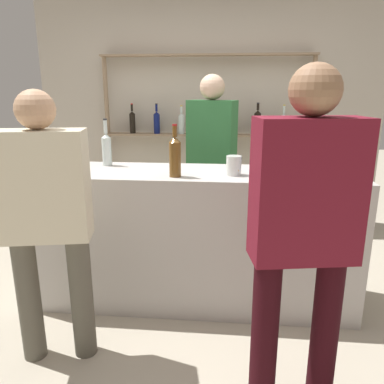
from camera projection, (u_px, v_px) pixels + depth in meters
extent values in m
plane|color=#B2A893|center=(192.00, 298.00, 2.94)|extent=(16.00, 16.00, 0.00)
cube|color=#B7B2AD|center=(192.00, 238.00, 2.80)|extent=(2.36, 0.61, 1.01)
cube|color=#B2A899|center=(207.00, 105.00, 4.40)|extent=(3.96, 0.12, 2.80)
cylinder|color=#897056|center=(109.00, 142.00, 4.44)|extent=(0.05, 0.05, 1.95)
cylinder|color=#897056|center=(308.00, 145.00, 4.23)|extent=(0.05, 0.05, 1.95)
cube|color=#897056|center=(207.00, 55.00, 4.08)|extent=(2.37, 0.18, 0.02)
cube|color=#897056|center=(206.00, 135.00, 4.31)|extent=(2.37, 0.18, 0.02)
cylinder|color=black|center=(132.00, 124.00, 4.36)|extent=(0.07, 0.07, 0.22)
cone|color=black|center=(132.00, 113.00, 4.32)|extent=(0.07, 0.07, 0.03)
cylinder|color=black|center=(132.00, 108.00, 4.31)|extent=(0.03, 0.03, 0.08)
cylinder|color=maroon|center=(132.00, 104.00, 4.30)|extent=(0.03, 0.03, 0.01)
cylinder|color=#0F1956|center=(157.00, 124.00, 4.33)|extent=(0.07, 0.07, 0.22)
cone|color=#0F1956|center=(157.00, 113.00, 4.30)|extent=(0.07, 0.07, 0.03)
cylinder|color=#0F1956|center=(156.00, 108.00, 4.28)|extent=(0.03, 0.03, 0.08)
cylinder|color=black|center=(156.00, 104.00, 4.27)|extent=(0.03, 0.03, 0.01)
cylinder|color=silver|center=(181.00, 125.00, 4.31)|extent=(0.07, 0.07, 0.20)
cone|color=silver|center=(181.00, 114.00, 4.27)|extent=(0.07, 0.07, 0.03)
cylinder|color=silver|center=(181.00, 110.00, 4.26)|extent=(0.03, 0.03, 0.07)
cylinder|color=gold|center=(181.00, 106.00, 4.25)|extent=(0.03, 0.03, 0.01)
cylinder|color=black|center=(206.00, 124.00, 4.28)|extent=(0.08, 0.08, 0.22)
cone|color=black|center=(206.00, 113.00, 4.24)|extent=(0.08, 0.08, 0.04)
cylinder|color=black|center=(207.00, 107.00, 4.23)|extent=(0.03, 0.03, 0.09)
cylinder|color=maroon|center=(207.00, 103.00, 4.21)|extent=(0.03, 0.03, 0.01)
cylinder|color=brown|center=(232.00, 124.00, 4.25)|extent=(0.07, 0.07, 0.22)
cone|color=brown|center=(232.00, 113.00, 4.22)|extent=(0.07, 0.07, 0.03)
cylinder|color=brown|center=(232.00, 108.00, 4.20)|extent=(0.03, 0.03, 0.08)
cylinder|color=#232328|center=(232.00, 104.00, 4.19)|extent=(0.03, 0.03, 0.01)
cylinder|color=black|center=(257.00, 124.00, 4.22)|extent=(0.08, 0.08, 0.24)
cone|color=black|center=(258.00, 112.00, 4.19)|extent=(0.08, 0.08, 0.03)
cylinder|color=black|center=(258.00, 107.00, 4.17)|extent=(0.03, 0.03, 0.07)
cylinder|color=#232328|center=(258.00, 103.00, 4.16)|extent=(0.03, 0.03, 0.01)
cylinder|color=silver|center=(283.00, 126.00, 4.20)|extent=(0.07, 0.07, 0.21)
cone|color=silver|center=(284.00, 115.00, 4.17)|extent=(0.07, 0.07, 0.03)
cylinder|color=silver|center=(284.00, 110.00, 4.15)|extent=(0.03, 0.03, 0.08)
cylinder|color=gold|center=(284.00, 105.00, 4.14)|extent=(0.03, 0.03, 0.01)
cylinder|color=#0F1956|center=(256.00, 155.00, 2.67)|extent=(0.07, 0.07, 0.22)
cone|color=#0F1956|center=(257.00, 137.00, 2.64)|extent=(0.07, 0.07, 0.03)
cylinder|color=#0F1956|center=(257.00, 128.00, 2.62)|extent=(0.03, 0.03, 0.10)
cylinder|color=gold|center=(258.00, 120.00, 2.61)|extent=(0.03, 0.03, 0.01)
cylinder|color=brown|center=(175.00, 160.00, 2.48)|extent=(0.08, 0.08, 0.23)
cone|color=brown|center=(175.00, 140.00, 2.45)|extent=(0.08, 0.08, 0.04)
cylinder|color=brown|center=(175.00, 131.00, 2.43)|extent=(0.03, 0.03, 0.07)
cylinder|color=maroon|center=(175.00, 125.00, 2.42)|extent=(0.03, 0.03, 0.01)
cylinder|color=black|center=(299.00, 155.00, 2.70)|extent=(0.07, 0.07, 0.22)
cone|color=black|center=(300.00, 138.00, 2.67)|extent=(0.07, 0.07, 0.03)
cylinder|color=black|center=(301.00, 129.00, 2.65)|extent=(0.03, 0.03, 0.09)
cylinder|color=black|center=(301.00, 122.00, 2.64)|extent=(0.03, 0.03, 0.01)
cylinder|color=silver|center=(107.00, 152.00, 2.86)|extent=(0.07, 0.07, 0.21)
cone|color=silver|center=(106.00, 136.00, 2.83)|extent=(0.07, 0.07, 0.03)
cylinder|color=silver|center=(105.00, 127.00, 2.81)|extent=(0.03, 0.03, 0.10)
cylinder|color=#232328|center=(105.00, 119.00, 2.80)|extent=(0.03, 0.03, 0.01)
cylinder|color=#0F1956|center=(272.00, 163.00, 2.46)|extent=(0.07, 0.07, 0.19)
cone|color=#0F1956|center=(273.00, 147.00, 2.43)|extent=(0.07, 0.07, 0.03)
cylinder|color=#0F1956|center=(274.00, 137.00, 2.41)|extent=(0.03, 0.03, 0.09)
cylinder|color=#232328|center=(274.00, 129.00, 2.40)|extent=(0.03, 0.03, 0.01)
cylinder|color=silver|center=(58.00, 163.00, 2.95)|extent=(0.06, 0.06, 0.00)
cylinder|color=silver|center=(57.00, 157.00, 2.94)|extent=(0.01, 0.01, 0.09)
cone|color=silver|center=(56.00, 146.00, 2.92)|extent=(0.07, 0.07, 0.08)
cylinder|color=#846647|center=(285.00, 158.00, 2.59)|extent=(0.20, 0.20, 0.21)
cylinder|color=#846647|center=(286.00, 142.00, 2.56)|extent=(0.22, 0.22, 0.01)
cylinder|color=silver|center=(234.00, 165.00, 2.54)|extent=(0.10, 0.10, 0.13)
sphere|color=tan|center=(238.00, 170.00, 2.53)|extent=(0.02, 0.02, 0.02)
sphere|color=tan|center=(238.00, 169.00, 2.53)|extent=(0.02, 0.02, 0.02)
sphere|color=tan|center=(239.00, 167.00, 2.55)|extent=(0.02, 0.02, 0.02)
sphere|color=tan|center=(229.00, 168.00, 2.58)|extent=(0.02, 0.02, 0.02)
sphere|color=tan|center=(238.00, 170.00, 2.52)|extent=(0.02, 0.02, 0.02)
sphere|color=tan|center=(230.00, 167.00, 2.53)|extent=(0.02, 0.02, 0.02)
sphere|color=tan|center=(239.00, 174.00, 2.54)|extent=(0.02, 0.02, 0.02)
cylinder|color=black|center=(325.00, 332.00, 1.86)|extent=(0.13, 0.13, 0.82)
cylinder|color=black|center=(264.00, 335.00, 1.84)|extent=(0.13, 0.13, 0.82)
cube|color=maroon|center=(307.00, 191.00, 1.66)|extent=(0.51, 0.29, 0.65)
sphere|color=#936B4C|center=(315.00, 90.00, 1.54)|extent=(0.22, 0.22, 0.22)
cylinder|color=#575347|center=(82.00, 297.00, 2.23)|extent=(0.13, 0.13, 0.77)
cylinder|color=#575347|center=(29.00, 300.00, 2.20)|extent=(0.13, 0.13, 0.77)
cube|color=beige|center=(43.00, 186.00, 2.03)|extent=(0.50, 0.29, 0.61)
sphere|color=tan|center=(35.00, 110.00, 1.93)|extent=(0.21, 0.21, 0.21)
cylinder|color=black|center=(197.00, 212.00, 3.68)|extent=(0.12, 0.12, 0.83)
cylinder|color=black|center=(224.00, 216.00, 3.56)|extent=(0.12, 0.12, 0.83)
cube|color=#2D6B38|center=(212.00, 137.00, 3.42)|extent=(0.47, 0.32, 0.66)
sphere|color=#DBB293|center=(212.00, 87.00, 3.31)|extent=(0.22, 0.22, 0.22)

